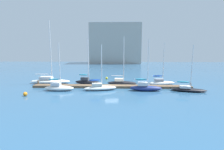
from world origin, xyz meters
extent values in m
plane|color=#2D567A|center=(0.00, 0.00, 0.00)|extent=(120.00, 120.00, 0.00)
cube|color=brown|center=(0.00, 0.00, 0.21)|extent=(28.65, 1.63, 0.41)
cylinder|color=brown|center=(-13.93, 0.66, 0.54)|extent=(0.28, 0.28, 1.07)
cylinder|color=brown|center=(13.93, -0.66, 0.54)|extent=(0.28, 0.28, 1.07)
ellipsoid|color=white|center=(-12.60, 3.17, 0.43)|extent=(8.11, 2.51, 0.87)
cube|color=silver|center=(-13.40, 3.13, 1.15)|extent=(2.47, 1.61, 0.56)
cylinder|color=silver|center=(-12.20, 3.19, 6.64)|extent=(0.15, 0.15, 11.55)
cylinder|color=silver|center=(-13.88, 3.11, 1.94)|extent=(3.37, 0.28, 0.12)
ellipsoid|color=white|center=(-8.77, -2.73, 0.43)|extent=(5.01, 1.55, 0.85)
cube|color=silver|center=(-9.27, -2.73, 1.13)|extent=(1.51, 1.08, 0.56)
cylinder|color=silver|center=(-8.52, -2.73, 4.44)|extent=(0.13, 0.13, 7.18)
cylinder|color=silver|center=(-9.57, -2.73, 1.93)|extent=(2.10, 0.11, 0.10)
ellipsoid|color=teal|center=(-9.57, -2.73, 1.93)|extent=(1.89, 0.37, 0.28)
ellipsoid|color=black|center=(-4.91, 2.65, 0.41)|extent=(5.29, 2.25, 0.83)
cube|color=#333842|center=(-5.41, 2.74, 1.09)|extent=(1.68, 1.21, 0.54)
cylinder|color=silver|center=(-4.65, 2.60, 4.81)|extent=(0.13, 0.13, 7.96)
cylinder|color=silver|center=(-5.71, 2.79, 1.89)|extent=(2.14, 0.49, 0.10)
ellipsoid|color=teal|center=(-5.71, 2.79, 1.89)|extent=(1.97, 0.70, 0.28)
ellipsoid|color=white|center=(-1.87, -2.12, 0.37)|extent=(5.77, 2.68, 0.74)
cube|color=silver|center=(-2.42, -2.24, 0.98)|extent=(1.86, 1.41, 0.48)
cylinder|color=silver|center=(-1.60, -2.06, 4.23)|extent=(0.13, 0.13, 6.98)
cylinder|color=silver|center=(-2.74, -2.31, 1.79)|extent=(2.31, 0.59, 0.11)
ellipsoid|color=blue|center=(-2.74, -2.31, 1.79)|extent=(2.13, 0.79, 0.28)
ellipsoid|color=black|center=(1.95, 2.06, 0.40)|extent=(5.74, 1.90, 0.80)
cube|color=silver|center=(1.39, 2.10, 1.07)|extent=(1.77, 1.17, 0.52)
cylinder|color=silver|center=(2.24, 2.04, 5.03)|extent=(0.13, 0.13, 8.45)
cylinder|color=silver|center=(1.05, 2.13, 1.87)|extent=(2.37, 0.28, 0.11)
ellipsoid|color=navy|center=(5.87, -2.26, 0.44)|extent=(5.41, 1.68, 0.88)
cube|color=silver|center=(5.34, -2.24, 1.16)|extent=(1.64, 1.10, 0.57)
cylinder|color=silver|center=(6.14, -2.27, 4.69)|extent=(0.13, 0.13, 7.63)
cylinder|color=silver|center=(5.02, -2.22, 1.95)|extent=(2.25, 0.19, 0.11)
ellipsoid|color=teal|center=(5.02, -2.22, 1.95)|extent=(2.04, 0.43, 0.28)
ellipsoid|color=white|center=(9.65, 2.70, 0.36)|extent=(5.58, 2.41, 0.73)
cube|color=#9EA3AD|center=(9.12, 2.61, 0.96)|extent=(1.78, 1.32, 0.47)
cylinder|color=silver|center=(9.92, 2.75, 4.40)|extent=(0.13, 0.13, 7.34)
cylinder|color=silver|center=(8.80, 2.56, 1.77)|extent=(2.25, 0.49, 0.11)
ellipsoid|color=blue|center=(8.80, 2.56, 1.77)|extent=(2.07, 0.70, 0.28)
ellipsoid|color=black|center=(12.87, -2.50, 0.28)|extent=(5.88, 2.78, 0.56)
cube|color=silver|center=(12.31, -2.38, 0.74)|extent=(1.90, 1.44, 0.36)
cylinder|color=silver|center=(13.14, -2.57, 4.11)|extent=(0.13, 0.13, 7.11)
cylinder|color=silver|center=(11.98, -2.30, 1.57)|extent=(2.35, 0.64, 0.11)
ellipsoid|color=teal|center=(11.98, -2.30, 1.57)|extent=(2.17, 0.83, 0.28)
sphere|color=yellow|center=(-1.48, 8.48, 0.27)|extent=(0.54, 0.54, 0.54)
sphere|color=orange|center=(-12.76, -6.21, 0.31)|extent=(0.62, 0.62, 0.62)
cube|color=#ADA89E|center=(-0.30, 52.99, 9.17)|extent=(23.39, 10.98, 18.34)
camera|label=1|loc=(1.23, -31.23, 7.14)|focal=28.06mm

